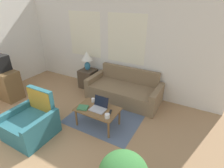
# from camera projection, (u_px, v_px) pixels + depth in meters

# --- Properties ---
(wall_back) EXTENTS (6.42, 0.06, 2.60)m
(wall_back) POSITION_uv_depth(u_px,v_px,m) (107.00, 45.00, 5.03)
(wall_back) COLOR white
(wall_back) RESTS_ON ground_plane
(rug) EXTENTS (1.64, 1.95, 0.01)m
(rug) POSITION_uv_depth(u_px,v_px,m) (112.00, 110.00, 4.38)
(rug) COLOR slate
(rug) RESTS_ON ground_plane
(couch) EXTENTS (1.96, 0.89, 0.82)m
(couch) POSITION_uv_depth(u_px,v_px,m) (124.00, 91.00, 4.79)
(couch) COLOR #846B4C
(couch) RESTS_ON ground_plane
(armchair) EXTENTS (0.84, 0.83, 0.92)m
(armchair) POSITION_uv_depth(u_px,v_px,m) (32.00, 123.00, 3.53)
(armchair) COLOR #2D6B75
(armchair) RESTS_ON ground_plane
(tv_dresser) EXTENTS (0.99, 0.48, 0.80)m
(tv_dresser) POSITION_uv_depth(u_px,v_px,m) (4.00, 84.00, 4.83)
(tv_dresser) COLOR brown
(tv_dresser) RESTS_ON ground_plane
(side_table) EXTENTS (0.47, 0.47, 0.57)m
(side_table) POSITION_uv_depth(u_px,v_px,m) (88.00, 78.00, 5.44)
(side_table) COLOR #4C3D2D
(side_table) RESTS_ON ground_plane
(table_lamp) EXTENTS (0.33, 0.33, 0.57)m
(table_lamp) POSITION_uv_depth(u_px,v_px,m) (87.00, 58.00, 5.14)
(table_lamp) COLOR teal
(table_lamp) RESTS_ON side_table
(coffee_table) EXTENTS (0.91, 0.58, 0.43)m
(coffee_table) POSITION_uv_depth(u_px,v_px,m) (98.00, 111.00, 3.73)
(coffee_table) COLOR brown
(coffee_table) RESTS_ON ground_plane
(laptop) EXTENTS (0.33, 0.29, 0.24)m
(laptop) POSITION_uv_depth(u_px,v_px,m) (99.00, 106.00, 3.68)
(laptop) COLOR #B7B7BC
(laptop) RESTS_ON coffee_table
(cup_navy) EXTENTS (0.08, 0.08, 0.09)m
(cup_navy) POSITION_uv_depth(u_px,v_px,m) (93.00, 100.00, 3.93)
(cup_navy) COLOR white
(cup_navy) RESTS_ON coffee_table
(cup_yellow) EXTENTS (0.10, 0.10, 0.09)m
(cup_yellow) POSITION_uv_depth(u_px,v_px,m) (107.00, 116.00, 3.41)
(cup_yellow) COLOR white
(cup_yellow) RESTS_ON coffee_table
(book_red) EXTENTS (0.26, 0.24, 0.04)m
(book_red) POSITION_uv_depth(u_px,v_px,m) (83.00, 108.00, 3.71)
(book_red) COLOR #3D7A4C
(book_red) RESTS_ON coffee_table
(tv_remote) EXTENTS (0.09, 0.16, 0.02)m
(tv_remote) POSITION_uv_depth(u_px,v_px,m) (110.00, 112.00, 3.58)
(tv_remote) COLOR black
(tv_remote) RESTS_ON coffee_table
(cat_black) EXTENTS (0.57, 0.21, 0.21)m
(cat_black) POSITION_uv_depth(u_px,v_px,m) (11.00, 119.00, 3.92)
(cat_black) COLOR brown
(cat_black) RESTS_ON ground_plane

